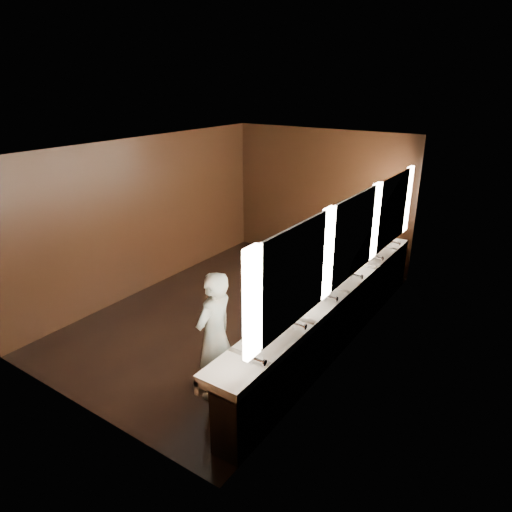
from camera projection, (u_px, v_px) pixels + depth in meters
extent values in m
plane|color=black|center=(237.00, 312.00, 7.80)|extent=(6.00, 6.00, 0.00)
cube|color=#2D2D2B|center=(234.00, 145.00, 6.78)|extent=(4.00, 6.00, 0.02)
cube|color=black|center=(320.00, 197.00, 9.61)|extent=(4.00, 0.02, 2.80)
cube|color=black|center=(72.00, 307.00, 4.98)|extent=(4.00, 0.02, 2.80)
cube|color=black|center=(148.00, 215.00, 8.34)|extent=(0.02, 6.00, 2.80)
cube|color=black|center=(353.00, 261.00, 6.25)|extent=(0.02, 6.00, 2.80)
cube|color=black|center=(336.00, 321.00, 6.70)|extent=(0.36, 5.40, 0.81)
cube|color=white|center=(332.00, 292.00, 6.59)|extent=(0.55, 5.40, 0.12)
cube|color=white|center=(317.00, 293.00, 6.75)|extent=(0.06, 5.40, 0.18)
cylinder|color=silver|center=(258.00, 360.00, 4.75)|extent=(0.18, 0.04, 0.04)
cylinder|color=silver|center=(299.00, 325.00, 5.43)|extent=(0.18, 0.04, 0.04)
cylinder|color=silver|center=(331.00, 298.00, 6.11)|extent=(0.18, 0.04, 0.04)
cylinder|color=silver|center=(357.00, 276.00, 6.78)|extent=(0.18, 0.04, 0.04)
cylinder|color=silver|center=(378.00, 258.00, 7.46)|extent=(0.18, 0.04, 0.04)
cylinder|color=silver|center=(395.00, 243.00, 8.14)|extent=(0.18, 0.04, 0.04)
cube|color=#FEE8CD|center=(252.00, 304.00, 4.29)|extent=(0.06, 0.22, 1.15)
cube|color=white|center=(295.00, 276.00, 4.89)|extent=(0.03, 1.32, 1.15)
cube|color=#FEE8CD|center=(327.00, 254.00, 5.52)|extent=(0.06, 0.23, 1.15)
cube|color=white|center=(354.00, 236.00, 6.13)|extent=(0.03, 1.32, 1.15)
cube|color=#FEE8CD|center=(374.00, 222.00, 6.75)|extent=(0.06, 0.23, 1.15)
cube|color=white|center=(393.00, 210.00, 7.36)|extent=(0.03, 1.32, 1.15)
cube|color=#FEE8CD|center=(407.00, 199.00, 7.99)|extent=(0.06, 0.22, 1.15)
imported|color=#7EB7BD|center=(214.00, 336.00, 5.50)|extent=(0.40, 0.61, 1.66)
cylinder|color=black|center=(246.00, 393.00, 5.37)|extent=(0.45, 0.45, 0.55)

